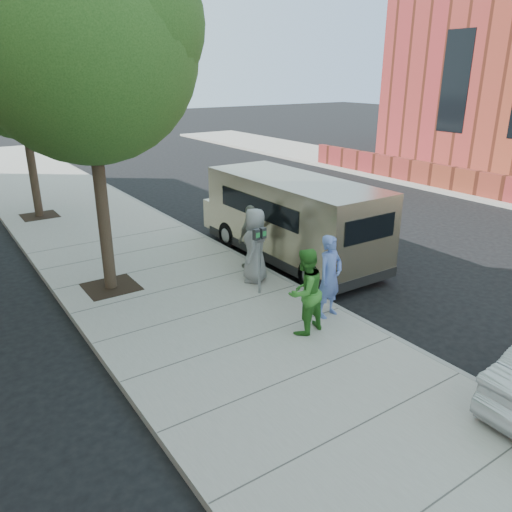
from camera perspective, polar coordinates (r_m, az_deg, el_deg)
name	(u,v)px	position (r m, az deg, el deg)	size (l,w,h in m)	color
ground	(247,305)	(11.35, -1.05, -5.65)	(120.00, 120.00, 0.00)	black
sidewalk	(208,314)	(10.86, -5.50, -6.56)	(5.00, 60.00, 0.15)	gray
curb_face	(297,288)	(12.09, 4.67, -3.63)	(0.12, 60.00, 0.16)	gray
church_wall	(504,188)	(22.22, 26.48, 6.96)	(0.30, 22.00, 1.00)	maroon
tree_near	(87,41)	(11.47, -18.80, 22.21)	(4.62, 4.60, 7.53)	black
tree_far	(19,75)	(18.86, -25.43, 18.20)	(3.92, 3.80, 6.49)	black
parking_meter	(260,247)	(11.18, 0.41, 1.05)	(0.33, 0.13, 1.56)	gray
van	(290,217)	(13.81, 3.94, 4.48)	(2.12, 6.22, 2.30)	tan
person_officer	(330,276)	(10.34, 8.44, -2.33)	(0.64, 0.42, 1.75)	#5B73C2
person_green_shirt	(305,292)	(9.63, 5.61, -4.07)	(0.84, 0.65, 1.72)	#35812A
person_gray_shirt	(255,245)	(11.97, -0.12, 1.24)	(0.89, 0.58, 1.82)	gray
person_striped_polo	(251,237)	(12.85, -0.55, 2.23)	(0.98, 0.41, 1.66)	slate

